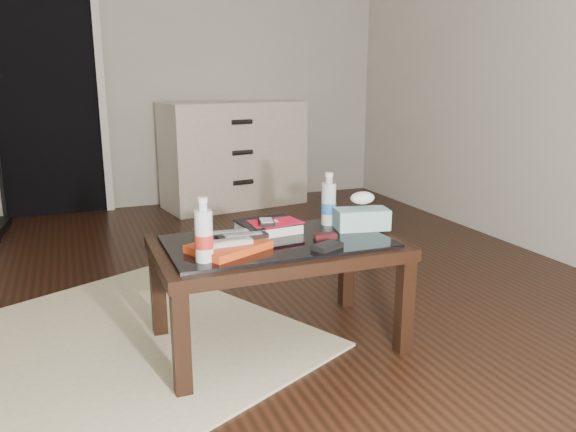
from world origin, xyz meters
name	(u,v)px	position (x,y,z in m)	size (l,w,h in m)	color
ground	(149,325)	(0.00, 0.00, 0.00)	(5.00, 5.00, 0.00)	black
doorway	(45,88)	(-0.40, 2.47, 1.02)	(0.90, 0.08, 2.07)	black
coffee_table	(277,255)	(0.50, -0.38, 0.40)	(1.00, 0.60, 0.46)	black
rug	(45,372)	(-0.43, -0.30, 0.01)	(2.00, 1.50, 0.01)	beige
dresser	(234,155)	(1.06, 2.23, 0.45)	(1.27, 0.69, 0.90)	silver
magazines	(229,247)	(0.27, -0.45, 0.48)	(0.28, 0.21, 0.03)	#C13A12
remote_silver	(226,242)	(0.26, -0.47, 0.50)	(0.20, 0.05, 0.02)	#A7A7AC
remote_black_front	(243,236)	(0.34, -0.42, 0.50)	(0.20, 0.05, 0.02)	black
remote_black_back	(230,234)	(0.30, -0.36, 0.50)	(0.20, 0.05, 0.02)	black
textbook	(269,227)	(0.50, -0.25, 0.48)	(0.25, 0.20, 0.05)	black
dvd_mailers	(272,222)	(0.51, -0.27, 0.51)	(0.19, 0.14, 0.01)	red
ipod	(266,222)	(0.48, -0.30, 0.52)	(0.06, 0.10, 0.02)	black
flip_phone	(325,236)	(0.69, -0.44, 0.47)	(0.09, 0.05, 0.02)	black
wallet	(327,246)	(0.64, -0.57, 0.47)	(0.12, 0.07, 0.02)	black
water_bottle_left	(204,230)	(0.16, -0.54, 0.58)	(0.07, 0.07, 0.24)	silver
water_bottle_right	(329,199)	(0.80, -0.23, 0.58)	(0.07, 0.07, 0.24)	#B4BABF
tissue_box	(362,219)	(0.90, -0.36, 0.51)	(0.23, 0.12, 0.09)	teal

